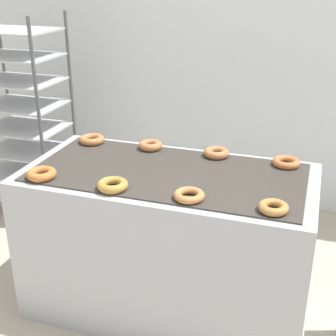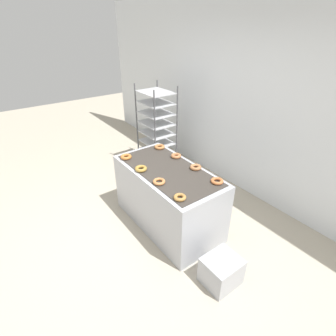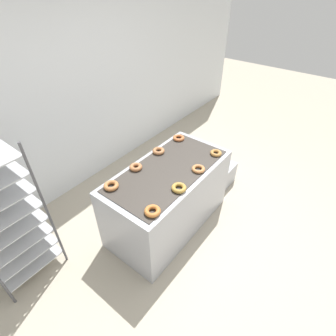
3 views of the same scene
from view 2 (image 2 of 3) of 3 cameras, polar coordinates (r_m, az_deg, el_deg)
The scene contains 13 objects.
ground_plane at distance 3.46m, azimuth -8.71°, elevation -15.54°, with size 14.00×14.00×0.00m, color #B2A893.
wall_back at distance 4.00m, azimuth 18.04°, elevation 13.17°, with size 8.00×0.05×2.80m.
fryer_machine at distance 3.44m, azimuth -0.00°, elevation -6.37°, with size 1.49×0.76×0.84m.
baking_rack_cart at distance 4.68m, azimuth -2.50°, elevation 8.71°, with size 0.61×0.48×1.52m.
glaze_bin at distance 2.98m, azimuth 11.51°, elevation -21.10°, with size 0.33×0.37×0.32m.
donut_near_left at distance 3.51m, azimuth -9.12°, elevation 2.43°, with size 0.15×0.15×0.04m, color #B66B30.
donut_near_midleft at distance 3.20m, azimuth -5.92°, elevation -0.13°, with size 0.15×0.15×0.04m, color #AA8136.
donut_near_midright at distance 2.94m, azimuth -1.96°, elevation -2.97°, with size 0.14×0.14×0.04m, color #BB7843.
donut_near_right at distance 2.69m, azimuth 2.60°, elevation -6.39°, with size 0.13×0.13×0.04m, color #AC783B.
donut_far_left at distance 3.74m, azimuth -1.84°, elevation 4.63°, with size 0.15×0.15×0.04m, color #B16F3C.
donut_far_midleft at distance 3.49m, azimuth 1.77°, elevation 2.66°, with size 0.14×0.14×0.04m, color #AC6B40.
donut_far_midright at distance 3.23m, azimuth 6.03°, elevation 0.17°, with size 0.14×0.14×0.04m, color #AB6E43.
donut_far_right at distance 3.00m, azimuth 10.63°, elevation -2.80°, with size 0.14×0.14×0.04m, color #BE6938.
Camera 2 is at (2.24, -1.02, 2.43)m, focal length 28.00 mm.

